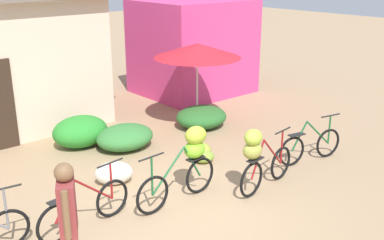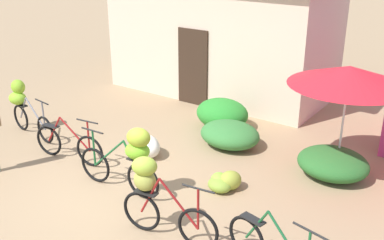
{
  "view_description": "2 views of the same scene",
  "coord_description": "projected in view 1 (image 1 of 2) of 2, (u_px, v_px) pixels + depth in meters",
  "views": [
    {
      "loc": [
        -4.46,
        -5.35,
        3.92
      ],
      "look_at": [
        1.13,
        1.16,
        1.02
      ],
      "focal_mm": 43.37,
      "sensor_mm": 36.0,
      "label": 1
    },
    {
      "loc": [
        5.14,
        -4.83,
        4.2
      ],
      "look_at": [
        0.62,
        1.6,
        1.02
      ],
      "focal_mm": 42.89,
      "sensor_mm": 36.0,
      "label": 2
    }
  ],
  "objects": [
    {
      "name": "bicycle_center_loaded",
      "position": [
        189.0,
        157.0,
        7.97
      ],
      "size": [
        1.75,
        0.46,
        1.27
      ],
      "color": "black",
      "rests_on": "ground"
    },
    {
      "name": "bicycle_by_shop",
      "position": [
        259.0,
        155.0,
        8.17
      ],
      "size": [
        1.6,
        0.43,
        1.23
      ],
      "color": "black",
      "rests_on": "ground"
    },
    {
      "name": "person_vendor",
      "position": [
        68.0,
        215.0,
        5.51
      ],
      "size": [
        0.36,
        0.52,
        1.75
      ],
      "color": "gray",
      "rests_on": "ground"
    },
    {
      "name": "market_umbrella",
      "position": [
        197.0,
        50.0,
        11.27
      ],
      "size": [
        2.14,
        2.14,
        2.09
      ],
      "color": "beige",
      "rests_on": "ground"
    },
    {
      "name": "shop_pink",
      "position": [
        193.0,
        47.0,
        14.53
      ],
      "size": [
        3.2,
        2.8,
        2.88
      ],
      "primitive_type": "cube",
      "color": "#D23C7E",
      "rests_on": "ground"
    },
    {
      "name": "produce_sack",
      "position": [
        114.0,
        173.0,
        8.62
      ],
      "size": [
        0.82,
        0.72,
        0.44
      ],
      "primitive_type": "ellipsoid",
      "rotation": [
        0.0,
        0.0,
        2.65
      ],
      "color": "silver",
      "rests_on": "ground"
    },
    {
      "name": "bicycle_near_pile",
      "position": [
        85.0,
        208.0,
        7.11
      ],
      "size": [
        1.68,
        0.29,
        0.95
      ],
      "color": "black",
      "rests_on": "ground"
    },
    {
      "name": "banana_pile_on_ground",
      "position": [
        202.0,
        154.0,
        9.67
      ],
      "size": [
        0.66,
        0.66,
        0.34
      ],
      "color": "#94A036",
      "rests_on": "ground"
    },
    {
      "name": "ground_plane",
      "position": [
        186.0,
        207.0,
        7.85
      ],
      "size": [
        60.0,
        60.0,
        0.0
      ],
      "primitive_type": "plane",
      "color": "#9F805E"
    },
    {
      "name": "bicycle_rightmost",
      "position": [
        310.0,
        146.0,
        9.58
      ],
      "size": [
        1.58,
        0.39,
        0.94
      ],
      "color": "black",
      "rests_on": "ground"
    },
    {
      "name": "hedge_bush_front_right",
      "position": [
        125.0,
        137.0,
        10.28
      ],
      "size": [
        1.31,
        1.09,
        0.53
      ],
      "primitive_type": "ellipsoid",
      "color": "#367836",
      "rests_on": "ground"
    },
    {
      "name": "hedge_bush_mid",
      "position": [
        201.0,
        117.0,
        11.64
      ],
      "size": [
        1.32,
        1.18,
        0.53
      ],
      "primitive_type": "ellipsoid",
      "color": "#29662A",
      "rests_on": "ground"
    },
    {
      "name": "hedge_bush_front_left",
      "position": [
        81.0,
        131.0,
        10.4
      ],
      "size": [
        1.26,
        1.04,
        0.69
      ],
      "primitive_type": "ellipsoid",
      "color": "#2A882C",
      "rests_on": "ground"
    }
  ]
}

